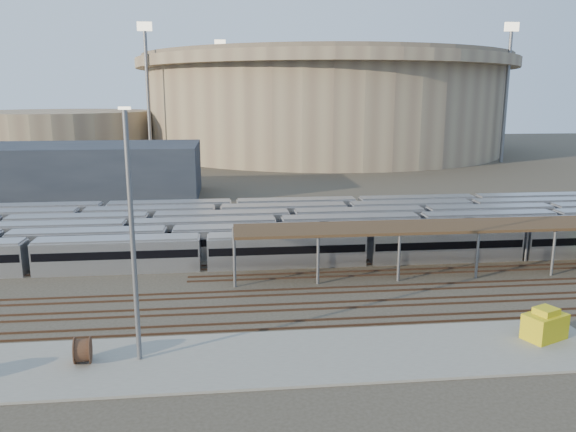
# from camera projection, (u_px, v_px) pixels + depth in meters

# --- Properties ---
(ground) EXTENTS (420.00, 420.00, 0.00)m
(ground) POSITION_uv_depth(u_px,v_px,m) (314.00, 288.00, 56.98)
(ground) COLOR #383026
(ground) RESTS_ON ground
(apron) EXTENTS (50.00, 9.00, 0.20)m
(apron) POSITION_uv_depth(u_px,v_px,m) (279.00, 357.00, 41.86)
(apron) COLOR gray
(apron) RESTS_ON ground
(subway_trains) EXTENTS (128.45, 23.90, 3.60)m
(subway_trains) POSITION_uv_depth(u_px,v_px,m) (305.00, 228.00, 74.73)
(subway_trains) COLOR silver
(subway_trains) RESTS_ON ground
(inspection_shed) EXTENTS (60.30, 6.00, 5.30)m
(inspection_shed) POSITION_uv_depth(u_px,v_px,m) (505.00, 226.00, 62.13)
(inspection_shed) COLOR slate
(inspection_shed) RESTS_ON ground
(empty_tracks) EXTENTS (170.00, 9.62, 0.18)m
(empty_tracks) POSITION_uv_depth(u_px,v_px,m) (323.00, 305.00, 52.10)
(empty_tracks) COLOR #4C3323
(empty_tracks) RESTS_ON ground
(stadium) EXTENTS (124.00, 124.00, 32.50)m
(stadium) POSITION_uv_depth(u_px,v_px,m) (324.00, 102.00, 192.05)
(stadium) COLOR gray
(stadium) RESTS_ON ground
(secondary_arena) EXTENTS (56.00, 56.00, 14.00)m
(secondary_arena) POSITION_uv_depth(u_px,v_px,m) (61.00, 134.00, 175.33)
(secondary_arena) COLOR gray
(secondary_arena) RESTS_ON ground
(service_building) EXTENTS (42.00, 20.00, 10.00)m
(service_building) POSITION_uv_depth(u_px,v_px,m) (86.00, 171.00, 105.59)
(service_building) COLOR #1E232D
(service_building) RESTS_ON ground
(floodlight_0) EXTENTS (4.00, 1.00, 38.40)m
(floodlight_0) POSITION_uv_depth(u_px,v_px,m) (148.00, 89.00, 156.18)
(floodlight_0) COLOR slate
(floodlight_0) RESTS_ON ground
(floodlight_2) EXTENTS (4.00, 1.00, 38.40)m
(floodlight_2) POSITION_uv_depth(u_px,v_px,m) (507.00, 89.00, 157.10)
(floodlight_2) COLOR slate
(floodlight_2) RESTS_ON ground
(floodlight_3) EXTENTS (4.00, 1.00, 38.40)m
(floodlight_3) POSITION_uv_depth(u_px,v_px,m) (221.00, 90.00, 206.86)
(floodlight_3) COLOR slate
(floodlight_3) RESTS_ON ground
(cable_reel_east) EXTENTS (1.31, 2.07, 1.95)m
(cable_reel_east) POSITION_uv_depth(u_px,v_px,m) (83.00, 350.00, 40.59)
(cable_reel_east) COLOR #4E301F
(cable_reel_east) RESTS_ON apron
(yard_light_pole) EXTENTS (0.81, 0.36, 18.30)m
(yard_light_pole) POSITION_uv_depth(u_px,v_px,m) (132.00, 238.00, 39.43)
(yard_light_pole) COLOR slate
(yard_light_pole) RESTS_ON apron
(yellow_equipment) EXTENTS (3.84, 3.19, 2.06)m
(yellow_equipment) POSITION_uv_depth(u_px,v_px,m) (545.00, 326.00, 44.65)
(yellow_equipment) COLOR gold
(yellow_equipment) RESTS_ON apron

